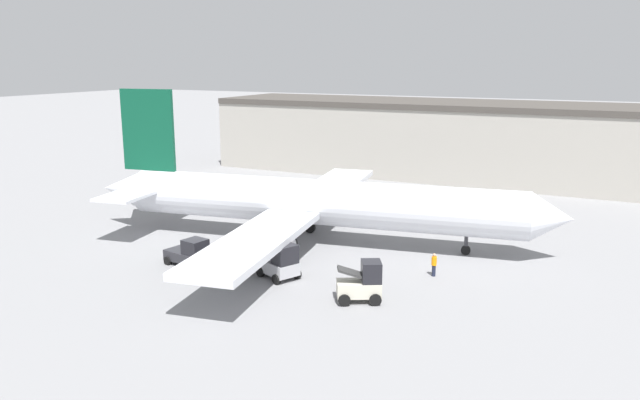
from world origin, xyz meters
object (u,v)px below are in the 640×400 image
at_px(ground_crew_worker, 434,264).
at_px(airplane, 307,203).
at_px(baggage_tug, 281,263).
at_px(belt_loader_truck, 362,283).
at_px(pushback_tug, 190,253).

bearing_deg(ground_crew_worker, airplane, 78.98).
height_order(airplane, baggage_tug, airplane).
xyz_separation_m(belt_loader_truck, pushback_tug, (-13.64, 0.79, -0.22)).
xyz_separation_m(ground_crew_worker, pushback_tug, (-16.32, -5.54, 0.07)).
bearing_deg(ground_crew_worker, pushback_tug, 115.57).
distance_m(airplane, baggage_tug, 9.35).
relative_size(airplane, belt_loader_truck, 12.50).
bearing_deg(airplane, baggage_tug, -83.49).
height_order(airplane, belt_loader_truck, airplane).
distance_m(airplane, pushback_tug, 10.65).
height_order(ground_crew_worker, belt_loader_truck, belt_loader_truck).
bearing_deg(pushback_tug, baggage_tug, 14.71).
bearing_deg(airplane, pushback_tug, -126.17).
distance_m(belt_loader_truck, pushback_tug, 13.66).
distance_m(ground_crew_worker, pushback_tug, 17.23).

